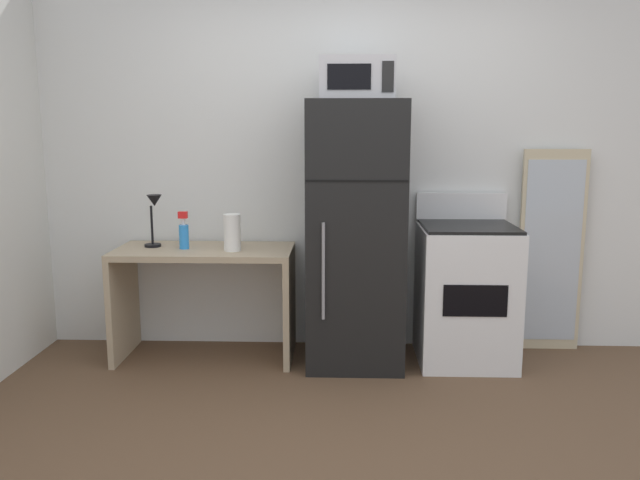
% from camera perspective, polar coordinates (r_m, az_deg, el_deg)
% --- Properties ---
extents(ground_plane, '(12.00, 12.00, 0.00)m').
position_cam_1_polar(ground_plane, '(3.21, 2.89, -18.83)').
color(ground_plane, brown).
extents(wall_back_white, '(5.00, 0.10, 2.60)m').
position_cam_1_polar(wall_back_white, '(4.52, 2.71, 6.88)').
color(wall_back_white, silver).
rests_on(wall_back_white, ground).
extents(desk, '(1.17, 0.56, 0.75)m').
position_cam_1_polar(desk, '(4.38, -10.16, -3.64)').
color(desk, tan).
rests_on(desk, ground).
extents(desk_lamp, '(0.14, 0.12, 0.35)m').
position_cam_1_polar(desk_lamp, '(4.41, -14.54, 2.45)').
color(desk_lamp, black).
rests_on(desk_lamp, desk).
extents(spray_bottle, '(0.06, 0.06, 0.25)m').
position_cam_1_polar(spray_bottle, '(4.33, -12.00, 0.52)').
color(spray_bottle, '#2D8CEA').
rests_on(spray_bottle, desk).
extents(paper_towel_roll, '(0.11, 0.11, 0.24)m').
position_cam_1_polar(paper_towel_roll, '(4.21, -7.80, 0.66)').
color(paper_towel_roll, white).
rests_on(paper_towel_roll, desk).
extents(refrigerator, '(0.62, 0.67, 1.71)m').
position_cam_1_polar(refrigerator, '(4.18, 3.15, 0.48)').
color(refrigerator, black).
rests_on(refrigerator, ground).
extents(microwave, '(0.46, 0.35, 0.26)m').
position_cam_1_polar(microwave, '(4.11, 3.30, 14.11)').
color(microwave, '#B7B7BC').
rests_on(microwave, refrigerator).
extents(oven_range, '(0.62, 0.61, 1.10)m').
position_cam_1_polar(oven_range, '(4.36, 12.81, -4.59)').
color(oven_range, white).
rests_on(oven_range, ground).
extents(leaning_mirror, '(0.44, 0.03, 1.40)m').
position_cam_1_polar(leaning_mirror, '(4.71, 19.83, -0.95)').
color(leaning_mirror, '#C6B793').
rests_on(leaning_mirror, ground).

